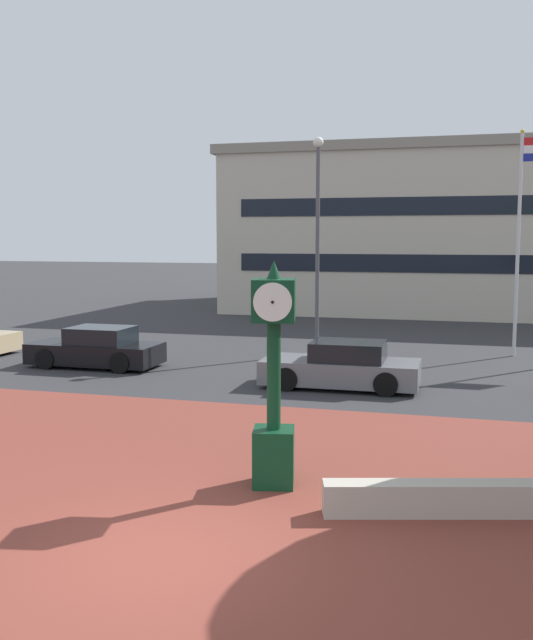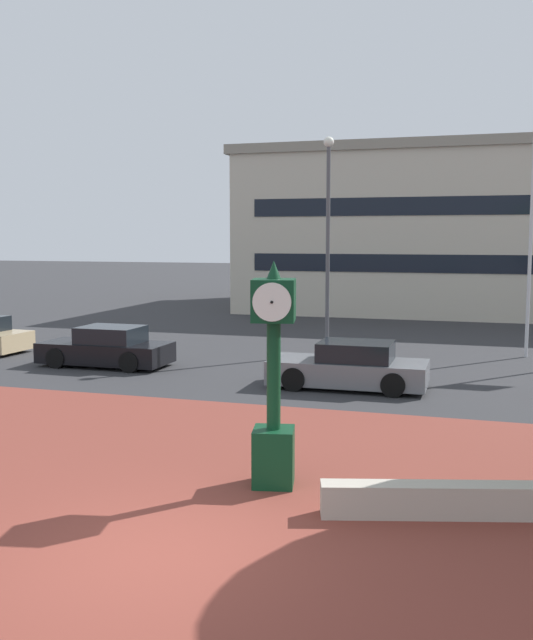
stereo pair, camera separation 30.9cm
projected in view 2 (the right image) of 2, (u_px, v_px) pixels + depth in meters
name	position (u px, v px, depth m)	size (l,w,h in m)	color
ground_plane	(154.00, 554.00, 9.47)	(200.00, 200.00, 0.00)	#2D2D30
plaza_brick_paving	(216.00, 495.00, 11.59)	(44.00, 12.45, 0.01)	brown
planter_wall	(429.00, 500.00, 10.70)	(3.20, 0.40, 0.50)	#ADA393
street_clock	(274.00, 384.00, 11.90)	(0.81, 0.86, 3.73)	#0C381E
car_street_near	(350.00, 367.00, 19.81)	(4.29, 1.92, 1.28)	slate
car_street_mid	(107.00, 348.00, 23.18)	(4.15, 1.87, 1.28)	black
civic_building	(501.00, 231.00, 41.11)	(28.10, 14.51, 8.91)	beige
street_lamp_post	(328.00, 225.00, 25.05)	(0.36, 0.36, 7.51)	#4C4C51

